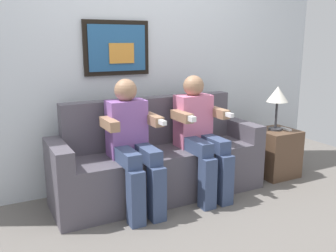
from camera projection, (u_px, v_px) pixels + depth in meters
The scene contains 8 objects.
ground_plane at pixel (176, 208), 3.19m from camera, with size 5.67×5.67×0.00m, color #66605B.
back_wall_assembly at pixel (138, 53), 3.55m from camera, with size 4.36×0.10×2.60m.
couch at pixel (159, 163), 3.40m from camera, with size 1.96×0.58×0.90m.
person_on_left at pixel (132, 141), 3.04m from camera, with size 0.46×0.56×1.11m.
person_on_right at pixel (200, 132), 3.34m from camera, with size 0.46×0.56×1.11m.
side_table_right at pixel (275, 153), 3.92m from camera, with size 0.40×0.40×0.50m.
table_lamp at pixel (277, 96), 3.78m from camera, with size 0.22×0.22×0.46m.
spare_remote_on_table at pixel (286, 129), 3.87m from camera, with size 0.04×0.13×0.02m, color white.
Camera 1 is at (-1.42, -2.58, 1.42)m, focal length 39.32 mm.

